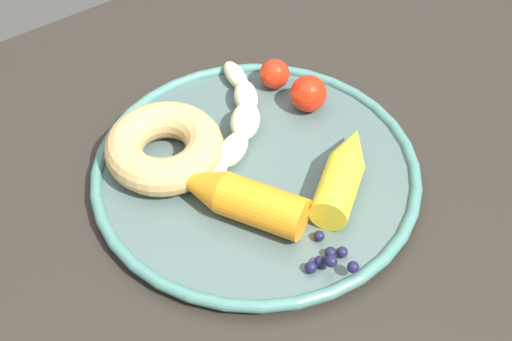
{
  "coord_description": "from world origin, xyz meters",
  "views": [
    {
      "loc": [
        0.24,
        0.37,
        1.29
      ],
      "look_at": [
        -0.05,
        -0.04,
        0.75
      ],
      "focal_mm": 52.41,
      "sensor_mm": 36.0,
      "label": 1
    }
  ],
  "objects_px": {
    "carrot_orange": "(235,197)",
    "tomato_near": "(308,94)",
    "tomato_mid": "(275,74)",
    "donut": "(164,148)",
    "plate": "(256,172)",
    "blueberry_pile": "(329,258)",
    "dining_table": "(243,279)",
    "carrot_yellow": "(344,172)",
    "banana": "(237,122)"
  },
  "relations": [
    {
      "from": "plate",
      "to": "banana",
      "type": "xyz_separation_m",
      "value": [
        -0.02,
        -0.06,
        0.02
      ]
    },
    {
      "from": "tomato_near",
      "to": "banana",
      "type": "bearing_deg",
      "value": -9.78
    },
    {
      "from": "dining_table",
      "to": "tomato_near",
      "type": "bearing_deg",
      "value": -149.39
    },
    {
      "from": "banana",
      "to": "blueberry_pile",
      "type": "xyz_separation_m",
      "value": [
        0.03,
        0.19,
        -0.0
      ]
    },
    {
      "from": "blueberry_pile",
      "to": "tomato_mid",
      "type": "xyz_separation_m",
      "value": [
        -0.1,
        -0.22,
        0.01
      ]
    },
    {
      "from": "donut",
      "to": "plate",
      "type": "bearing_deg",
      "value": 136.21
    },
    {
      "from": "dining_table",
      "to": "blueberry_pile",
      "type": "height_order",
      "value": "blueberry_pile"
    },
    {
      "from": "blueberry_pile",
      "to": "tomato_mid",
      "type": "bearing_deg",
      "value": -114.88
    },
    {
      "from": "carrot_orange",
      "to": "tomato_mid",
      "type": "distance_m",
      "value": 0.18
    },
    {
      "from": "plate",
      "to": "carrot_orange",
      "type": "relative_size",
      "value": 2.37
    },
    {
      "from": "carrot_yellow",
      "to": "blueberry_pile",
      "type": "relative_size",
      "value": 2.0
    },
    {
      "from": "carrot_orange",
      "to": "carrot_yellow",
      "type": "height_order",
      "value": "carrot_orange"
    },
    {
      "from": "banana",
      "to": "carrot_yellow",
      "type": "bearing_deg",
      "value": 108.63
    },
    {
      "from": "blueberry_pile",
      "to": "dining_table",
      "type": "bearing_deg",
      "value": -68.86
    },
    {
      "from": "carrot_orange",
      "to": "tomato_mid",
      "type": "xyz_separation_m",
      "value": [
        -0.14,
        -0.12,
        -0.0
      ]
    },
    {
      "from": "carrot_orange",
      "to": "tomato_near",
      "type": "bearing_deg",
      "value": -152.65
    },
    {
      "from": "carrot_yellow",
      "to": "tomato_mid",
      "type": "xyz_separation_m",
      "value": [
        -0.03,
        -0.16,
        -0.0
      ]
    },
    {
      "from": "carrot_yellow",
      "to": "tomato_near",
      "type": "height_order",
      "value": "tomato_near"
    },
    {
      "from": "carrot_orange",
      "to": "tomato_near",
      "type": "distance_m",
      "value": 0.16
    },
    {
      "from": "blueberry_pile",
      "to": "donut",
      "type": "bearing_deg",
      "value": -74.35
    },
    {
      "from": "dining_table",
      "to": "carrot_yellow",
      "type": "distance_m",
      "value": 0.16
    },
    {
      "from": "carrot_orange",
      "to": "blueberry_pile",
      "type": "bearing_deg",
      "value": 109.07
    },
    {
      "from": "carrot_yellow",
      "to": "plate",
      "type": "bearing_deg",
      "value": -47.92
    },
    {
      "from": "plate",
      "to": "tomato_near",
      "type": "bearing_deg",
      "value": -156.28
    },
    {
      "from": "donut",
      "to": "tomato_mid",
      "type": "relative_size",
      "value": 3.54
    },
    {
      "from": "carrot_yellow",
      "to": "banana",
      "type": "bearing_deg",
      "value": -71.37
    },
    {
      "from": "carrot_orange",
      "to": "tomato_mid",
      "type": "bearing_deg",
      "value": -137.69
    },
    {
      "from": "carrot_orange",
      "to": "carrot_yellow",
      "type": "xyz_separation_m",
      "value": [
        -0.1,
        0.03,
        -0.0
      ]
    },
    {
      "from": "banana",
      "to": "carrot_orange",
      "type": "xyz_separation_m",
      "value": [
        0.06,
        0.09,
        0.01
      ]
    },
    {
      "from": "banana",
      "to": "tomato_near",
      "type": "xyz_separation_m",
      "value": [
        -0.08,
        0.01,
        0.01
      ]
    },
    {
      "from": "dining_table",
      "to": "banana",
      "type": "bearing_deg",
      "value": -122.1
    },
    {
      "from": "dining_table",
      "to": "carrot_yellow",
      "type": "height_order",
      "value": "carrot_yellow"
    },
    {
      "from": "dining_table",
      "to": "tomato_mid",
      "type": "xyz_separation_m",
      "value": [
        -0.14,
        -0.13,
        0.12
      ]
    },
    {
      "from": "tomato_near",
      "to": "tomato_mid",
      "type": "height_order",
      "value": "tomato_near"
    },
    {
      "from": "plate",
      "to": "banana",
      "type": "height_order",
      "value": "banana"
    },
    {
      "from": "dining_table",
      "to": "plate",
      "type": "height_order",
      "value": "plate"
    },
    {
      "from": "tomato_near",
      "to": "tomato_mid",
      "type": "bearing_deg",
      "value": -81.17
    },
    {
      "from": "carrot_orange",
      "to": "donut",
      "type": "distance_m",
      "value": 0.1
    },
    {
      "from": "plate",
      "to": "carrot_orange",
      "type": "bearing_deg",
      "value": 34.4
    },
    {
      "from": "dining_table",
      "to": "tomato_mid",
      "type": "height_order",
      "value": "tomato_mid"
    },
    {
      "from": "banana",
      "to": "tomato_near",
      "type": "bearing_deg",
      "value": 170.22
    },
    {
      "from": "carrot_yellow",
      "to": "blueberry_pile",
      "type": "bearing_deg",
      "value": 43.18
    },
    {
      "from": "carrot_yellow",
      "to": "donut",
      "type": "xyz_separation_m",
      "value": [
        0.12,
        -0.13,
        0.0
      ]
    },
    {
      "from": "dining_table",
      "to": "blueberry_pile",
      "type": "relative_size",
      "value": 20.16
    },
    {
      "from": "banana",
      "to": "blueberry_pile",
      "type": "relative_size",
      "value": 2.51
    },
    {
      "from": "plate",
      "to": "tomato_near",
      "type": "height_order",
      "value": "tomato_near"
    },
    {
      "from": "banana",
      "to": "plate",
      "type": "bearing_deg",
      "value": 73.83
    },
    {
      "from": "banana",
      "to": "carrot_orange",
      "type": "height_order",
      "value": "carrot_orange"
    },
    {
      "from": "blueberry_pile",
      "to": "tomato_mid",
      "type": "relative_size",
      "value": 1.77
    },
    {
      "from": "tomato_mid",
      "to": "dining_table",
      "type": "bearing_deg",
      "value": 44.68
    }
  ]
}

